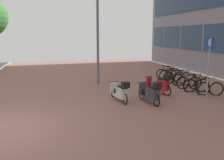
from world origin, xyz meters
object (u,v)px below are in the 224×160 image
object	(u,v)px
bicycle_rack_01	(196,85)
bicycle_rack_06	(166,74)
scooter_near	(161,84)
bicycle_rack_04	(174,78)
scooter_far	(151,93)
bicycle_rack_05	(170,75)
bicycle_rack_03	(184,80)
parking_sign	(209,62)
scooter_mid	(121,92)
lamp_post	(98,25)
bicycle_rack_00	(210,88)
bicycle_rack_02	(189,83)

from	to	relation	value
bicycle_rack_01	bicycle_rack_06	bearing A→B (deg)	87.03
scooter_near	bicycle_rack_06	bearing A→B (deg)	61.41
bicycle_rack_04	scooter_far	bearing A→B (deg)	-127.45
bicycle_rack_05	bicycle_rack_03	bearing A→B (deg)	-86.64
scooter_near	parking_sign	size ratio (longest dim) A/B	0.58
parking_sign	bicycle_rack_04	bearing A→B (deg)	86.15
bicycle_rack_06	bicycle_rack_05	bearing A→B (deg)	-96.14
scooter_mid	lamp_post	xyz separation A→B (m)	(-0.24, 4.12, 2.93)
bicycle_rack_04	bicycle_rack_06	size ratio (longest dim) A/B	1.12
bicycle_rack_01	bicycle_rack_05	distance (m)	3.09
bicycle_rack_01	scooter_near	xyz separation A→B (m)	(-1.92, -0.03, 0.13)
bicycle_rack_00	lamp_post	xyz separation A→B (m)	(-4.60, 3.92, 3.03)
bicycle_rack_02	bicycle_rack_06	distance (m)	3.09
bicycle_rack_04	bicycle_rack_03	bearing A→B (deg)	-72.66
bicycle_rack_00	bicycle_rack_04	xyz separation A→B (m)	(-0.27, 3.08, 0.02)
scooter_mid	bicycle_rack_02	bearing A→B (deg)	22.69
bicycle_rack_03	scooter_far	world-z (taller)	scooter_far
bicycle_rack_01	parking_sign	world-z (taller)	parking_sign
bicycle_rack_04	bicycle_rack_06	world-z (taller)	bicycle_rack_04
bicycle_rack_05	parking_sign	xyz separation A→B (m)	(-0.40, -4.42, 1.30)
bicycle_rack_04	scooter_mid	distance (m)	5.25
scooter_mid	parking_sign	size ratio (longest dim) A/B	0.67
bicycle_rack_00	bicycle_rack_04	distance (m)	3.10
bicycle_rack_03	scooter_near	distance (m)	2.64
bicycle_rack_03	scooter_near	world-z (taller)	scooter_near
bicycle_rack_03	parking_sign	size ratio (longest dim) A/B	0.49
bicycle_rack_00	bicycle_rack_02	distance (m)	1.56
scooter_far	lamp_post	distance (m)	5.70
bicycle_rack_06	parking_sign	world-z (taller)	parking_sign
scooter_far	bicycle_rack_04	bearing A→B (deg)	52.55
scooter_mid	lamp_post	distance (m)	5.06
bicycle_rack_00	bicycle_rack_03	size ratio (longest dim) A/B	0.93
bicycle_rack_02	parking_sign	bearing A→B (deg)	-98.39
bicycle_rack_02	bicycle_rack_03	distance (m)	0.79
bicycle_rack_03	bicycle_rack_04	size ratio (longest dim) A/B	0.98
bicycle_rack_00	lamp_post	size ratio (longest dim) A/B	0.20
scooter_near	parking_sign	bearing A→B (deg)	-38.61
scooter_near	bicycle_rack_05	bearing A→B (deg)	56.84
bicycle_rack_01	lamp_post	xyz separation A→B (m)	(-4.37, 3.15, 3.02)
bicycle_rack_03	bicycle_rack_01	bearing A→B (deg)	-97.66
bicycle_rack_02	parking_sign	world-z (taller)	parking_sign
bicycle_rack_01	bicycle_rack_03	world-z (taller)	bicycle_rack_01
scooter_mid	bicycle_rack_03	bearing A→B (deg)	30.07
bicycle_rack_02	scooter_near	xyz separation A→B (m)	(-1.95, -0.80, 0.13)
bicycle_rack_04	scooter_far	xyz separation A→B (m)	(-2.96, -3.87, 0.10)
bicycle_rack_03	scooter_mid	distance (m)	5.01
bicycle_rack_04	parking_sign	world-z (taller)	parking_sign
bicycle_rack_04	scooter_near	bearing A→B (deg)	-128.82
lamp_post	bicycle_rack_03	bearing A→B (deg)	-19.37
bicycle_rack_01	scooter_near	distance (m)	1.92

